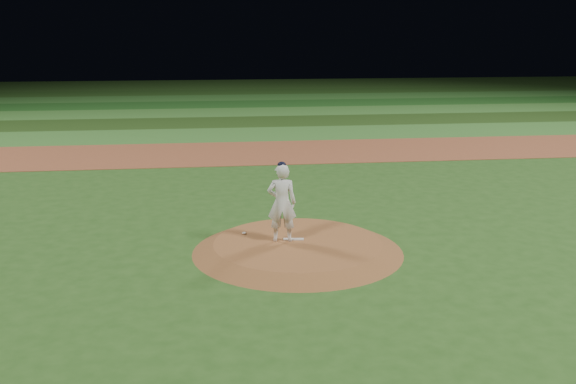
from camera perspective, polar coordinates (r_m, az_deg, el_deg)
The scene contains 12 objects.
ground at distance 16.87m, azimuth 0.86°, elevation -5.29°, with size 120.00×120.00×0.00m, color #264F19.
infield_dirt_band at distance 30.35m, azimuth -2.87°, elevation 3.53°, with size 70.00×6.00×0.02m, color brown.
outfield_stripe_0 at distance 35.75m, azimuth -3.56°, elevation 5.14°, with size 70.00×5.00×0.02m, color #336F28.
outfield_stripe_1 at distance 40.69m, azimuth -4.03°, elevation 6.24°, with size 70.00×5.00×0.02m, color #1F3F14.
outfield_stripe_2 at distance 45.64m, azimuth -4.39°, elevation 7.10°, with size 70.00×5.00×0.02m, color #347229.
outfield_stripe_3 at distance 50.60m, azimuth -4.69°, elevation 7.79°, with size 70.00×5.00×0.02m, color #1B4F19.
outfield_stripe_4 at distance 55.57m, azimuth -4.94°, elevation 8.36°, with size 70.00×5.00×0.02m, color #2C6725.
outfield_stripe_5 at distance 60.54m, azimuth -5.14°, elevation 8.83°, with size 70.00×5.00×0.02m, color #214A17.
pitchers_mound at distance 16.83m, azimuth 0.86°, elevation -4.88°, with size 5.50×5.50×0.25m, color brown.
pitching_rubber at distance 16.98m, azimuth 0.49°, elevation -4.21°, with size 0.54×0.13×0.03m, color silver.
rosin_bag at distance 17.46m, azimuth -3.92°, elevation -3.65°, with size 0.12×0.12×0.06m, color white.
pitcher_on_mound at distance 16.59m, azimuth -0.55°, elevation -0.94°, with size 0.80×0.57×2.12m.
Camera 1 is at (-2.26, -15.74, 5.63)m, focal length 40.00 mm.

